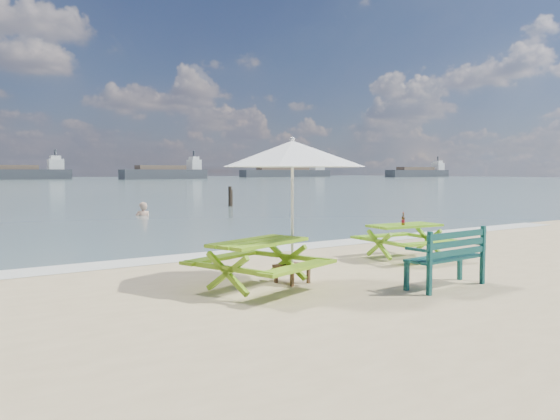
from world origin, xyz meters
TOP-DOWN VIEW (x-y plane):
  - foam_strip at (0.00, 4.60)m, footprint 22.00×0.90m
  - picnic_table_left at (-1.81, 1.23)m, footprint 1.98×2.09m
  - picnic_table_right at (2.03, 2.03)m, footprint 1.57×1.71m
  - park_bench at (0.61, -0.10)m, footprint 1.41×0.55m
  - side_table at (-1.11, 1.40)m, footprint 0.50×0.50m
  - patio_umbrella at (-1.11, 1.40)m, footprint 2.52×2.52m
  - beer_bottle at (1.88, 1.94)m, footprint 0.06×0.06m
  - swimmer at (1.51, 15.20)m, footprint 0.71×0.54m
  - mooring_pilings at (7.06, 18.20)m, footprint 0.55×0.75m
  - cargo_ships at (52.84, 118.77)m, footprint 156.52×28.48m

SIDE VIEW (x-z plane):
  - swimmer at x=1.51m, z-range -1.22..0.53m
  - foam_strip at x=0.00m, z-range 0.00..0.01m
  - side_table at x=-1.11m, z-range 0.01..0.29m
  - park_bench at x=0.61m, z-range -0.16..0.69m
  - picnic_table_right at x=2.03m, z-range -0.01..0.67m
  - picnic_table_left at x=-1.81m, z-range -0.01..0.71m
  - mooring_pilings at x=7.06m, z-range -0.24..0.95m
  - beer_bottle at x=1.88m, z-range 0.64..0.89m
  - cargo_ships at x=52.84m, z-range -1.02..3.38m
  - patio_umbrella at x=-1.11m, z-range 0.89..3.07m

